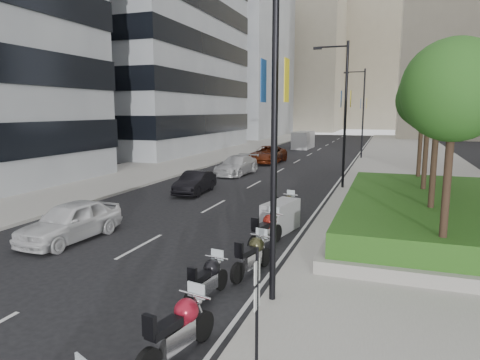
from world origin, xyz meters
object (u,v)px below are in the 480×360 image
at_px(motorcycle_4, 266,230).
at_px(parking_sign, 257,303).
at_px(lamp_post_2, 362,109).
at_px(lamp_post_1, 343,108).
at_px(motorcycle_2, 208,280).
at_px(motorcycle_1, 179,329).
at_px(car_c, 237,165).
at_px(car_b, 195,182).
at_px(motorcycle_3, 252,255).
at_px(car_a, 70,221).
at_px(lamp_post_0, 268,104).
at_px(delivery_van, 303,141).
at_px(motorcycle_5, 281,217).
at_px(motorcycle_6, 286,207).
at_px(car_d, 268,154).

bearing_deg(motorcycle_4, parking_sign, -152.68).
bearing_deg(lamp_post_2, lamp_post_1, -90.00).
bearing_deg(motorcycle_2, motorcycle_1, -160.57).
bearing_deg(parking_sign, car_c, 110.50).
height_order(parking_sign, car_b, parking_sign).
bearing_deg(motorcycle_3, car_a, 95.83).
bearing_deg(car_a, motorcycle_2, -19.54).
height_order(motorcycle_2, car_c, car_c).
distance_m(lamp_post_2, motorcycle_4, 30.95).
xyz_separation_m(lamp_post_0, delivery_van, (-7.84, 45.26, -4.04)).
distance_m(lamp_post_1, parking_sign, 20.33).
xyz_separation_m(motorcycle_1, motorcycle_3, (0.02, 4.76, -0.04)).
height_order(motorcycle_2, motorcycle_4, motorcycle_4).
bearing_deg(car_c, motorcycle_3, -64.29).
relative_size(motorcycle_5, car_c, 0.44).
bearing_deg(lamp_post_1, motorcycle_4, -95.64).
relative_size(motorcycle_1, car_a, 0.53).
bearing_deg(lamp_post_0, motorcycle_3, 117.74).
bearing_deg(motorcycle_4, motorcycle_5, 13.10).
distance_m(motorcycle_2, motorcycle_6, 8.98).
bearing_deg(parking_sign, motorcycle_4, 104.41).
relative_size(motorcycle_2, motorcycle_3, 0.95).
relative_size(motorcycle_2, motorcycle_5, 0.94).
height_order(lamp_post_1, motorcycle_2, lamp_post_1).
bearing_deg(motorcycle_1, lamp_post_0, -6.10).
relative_size(lamp_post_1, motorcycle_4, 3.85).
bearing_deg(motorcycle_1, delivery_van, 20.16).
bearing_deg(delivery_van, car_a, -89.22).
xyz_separation_m(motorcycle_4, car_a, (-7.29, -1.60, 0.12)).
relative_size(lamp_post_0, delivery_van, 1.70).
bearing_deg(motorcycle_1, lamp_post_1, 9.27).
bearing_deg(motorcycle_6, car_b, 66.66).
xyz_separation_m(parking_sign, motorcycle_5, (-1.91, 9.55, -0.83)).
bearing_deg(motorcycle_1, car_d, 24.51).
xyz_separation_m(car_a, delivery_van, (0.69, 42.46, 0.28)).
height_order(lamp_post_0, delivery_van, lamp_post_0).
bearing_deg(lamp_post_0, motorcycle_4, 105.81).
bearing_deg(lamp_post_0, lamp_post_1, 90.00).
bearing_deg(car_c, car_b, -83.97).
bearing_deg(motorcycle_6, car_a, 139.33).
xyz_separation_m(lamp_post_1, parking_sign, (0.66, -20.00, -3.61)).
xyz_separation_m(motorcycle_5, delivery_van, (-6.59, 38.71, 0.40)).
bearing_deg(car_a, parking_sign, -28.10).
distance_m(lamp_post_1, motorcycle_6, 9.56).
xyz_separation_m(motorcycle_2, car_a, (-7.02, 3.08, 0.20)).
xyz_separation_m(motorcycle_3, motorcycle_6, (-0.57, 6.90, -0.02)).
bearing_deg(car_c, motorcycle_2, -67.59).
relative_size(car_c, car_d, 0.88).
xyz_separation_m(motorcycle_4, car_b, (-6.83, 8.50, 0.02)).
height_order(parking_sign, motorcycle_3, parking_sign).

